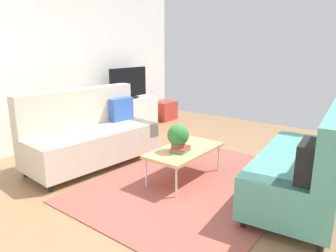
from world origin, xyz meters
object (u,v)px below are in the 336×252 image
Objects in this scene: coffee_table at (185,151)px; tv at (129,84)px; vase_0 at (105,98)px; tv_console at (129,114)px; couch_green at (307,166)px; bottle_2 at (122,96)px; couch_beige at (90,135)px; bottle_0 at (115,96)px; potted_plant at (178,137)px; bottle_1 at (119,96)px; storage_trunk at (165,111)px; table_book_0 at (181,150)px.

tv is (1.43, 2.39, 0.56)m from coffee_table.
coffee_table is 6.05× the size of vase_0.
tv_console is at bearing 59.36° from coffee_table.
tv reaches higher than tv_console.
couch_green reaches higher than bottle_2.
coffee_table is (0.38, -1.42, -0.05)m from couch_beige.
couch_green is at bearing -98.14° from vase_0.
potted_plant is at bearing -116.21° from bottle_0.
bottle_1 is at bearing -176.14° from tv.
tv reaches higher than coffee_table.
couch_green is at bearing -100.98° from bottle_0.
storage_trunk is at bearing -2.46° from bottle_1.
bottle_2 is (0.93, 3.79, 0.29)m from couch_green.
coffee_table is at bearing 8.48° from table_book_0.
bottle_0 is at bearing 63.79° from potted_plant.
potted_plant is 2.73m from bottle_2.
tv_console is (1.14, 3.83, -0.12)m from couch_green.
bottle_0 reaches higher than storage_trunk.
table_book_0 is 1.32× the size of vase_0.
tv is at bearing -90.00° from tv_console.
tv_console is at bearing 67.58° from couch_green.
bottle_2 is (-1.30, 0.06, 0.51)m from storage_trunk.
tv is at bearing 56.74° from potted_plant.
vase_0 reaches higher than table_book_0.
couch_green is 1.51m from potted_plant.
coffee_table is 0.13m from table_book_0.
bottle_1 is at bearing 64.48° from coffee_table.
tv is 5.44× the size of bottle_2.
table_book_0 is at bearing -117.63° from bottle_1.
bottle_2 is (0.19, 0.00, -0.02)m from bottle_0.
tv_console reaches higher than table_book_0.
coffee_table is at bearing -117.30° from bottle_2.
tv_console is 7.70× the size of vase_0.
vase_0 is at bearing 175.07° from tv_console.
couch_beige is 1.47m from coffee_table.
couch_beige is 2.92m from couch_green.
bottle_0 reaches higher than tv_console.
tv_console is 0.59m from bottle_0.
bottle_1 is at bearing 177.54° from storage_trunk.
tv is 4.79× the size of bottle_1.
storage_trunk is at bearing -5.10° from vase_0.
bottle_0 is (0.18, -0.09, 0.03)m from vase_0.
bottle_1 is 0.09m from bottle_2.
bottle_0 is at bearing 177.71° from storage_trunk.
potted_plant is at bearing -123.04° from tv_console.
tv is at bearing 175.84° from storage_trunk.
couch_beige is 9.38× the size of bottle_1.
potted_plant is at bearing 100.60° from couch_green.
tv is 2.87m from potted_plant.
vase_0 is 0.99× the size of bottle_2.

